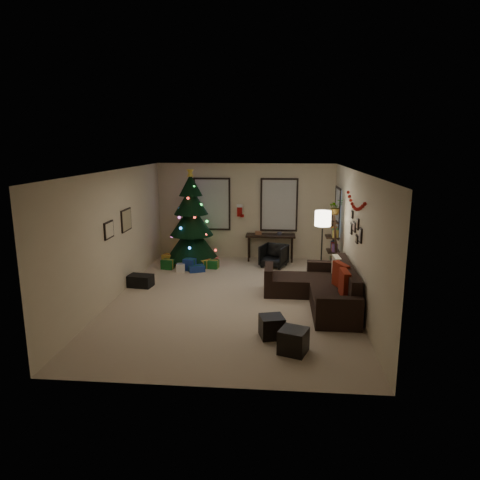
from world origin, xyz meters
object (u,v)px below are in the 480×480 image
object	(u,v)px
desk	(271,238)
bookshelf	(334,247)
desk_chair	(274,256)
christmas_tree	(191,224)
sofa	(322,290)

from	to	relation	value
desk	bookshelf	size ratio (longest dim) A/B	0.85
desk	desk_chair	xyz separation A→B (m)	(0.11, -0.65, -0.35)
desk	desk_chair	bearing A→B (deg)	-80.80
christmas_tree	desk	distance (m)	2.24
sofa	desk_chair	xyz separation A→B (m)	(-1.02, 2.64, 0.03)
desk_chair	bookshelf	world-z (taller)	bookshelf
desk_chair	bookshelf	size ratio (longest dim) A/B	0.38
christmas_tree	bookshelf	distance (m)	3.88
desk_chair	desk	bearing A→B (deg)	119.83
desk	bookshelf	bearing A→B (deg)	-43.69
desk_chair	bookshelf	distance (m)	1.76
desk	bookshelf	world-z (taller)	bookshelf
desk_chair	bookshelf	bearing A→B (deg)	-9.50
christmas_tree	bookshelf	size ratio (longest dim) A/B	1.65
desk	desk_chair	world-z (taller)	desk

